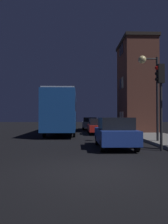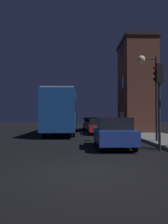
{
  "view_description": "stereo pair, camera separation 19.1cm",
  "coord_description": "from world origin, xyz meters",
  "px_view_note": "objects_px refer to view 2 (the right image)",
  "views": [
    {
      "loc": [
        -0.43,
        -6.46,
        1.61
      ],
      "look_at": [
        0.16,
        13.14,
        2.03
      ],
      "focal_mm": 35.0,
      "sensor_mm": 36.0,
      "label": 1
    },
    {
      "loc": [
        -0.24,
        -6.47,
        1.61
      ],
      "look_at": [
        0.16,
        13.14,
        2.03
      ],
      "focal_mm": 35.0,
      "sensor_mm": 36.0,
      "label": 2
    }
  ],
  "objects_px": {
    "bus": "(63,110)",
    "car_far_lane": "(90,123)",
    "car_near_lane": "(113,133)",
    "streetlamp": "(149,78)",
    "car_mid_lane": "(98,126)",
    "traffic_light": "(159,88)"
  },
  "relations": [
    {
      "from": "streetlamp",
      "to": "car_far_lane",
      "type": "height_order",
      "value": "streetlamp"
    },
    {
      "from": "car_far_lane",
      "to": "bus",
      "type": "bearing_deg",
      "value": -114.4
    },
    {
      "from": "streetlamp",
      "to": "car_mid_lane",
      "type": "height_order",
      "value": "streetlamp"
    },
    {
      "from": "bus",
      "to": "car_far_lane",
      "type": "relative_size",
      "value": 2.69
    },
    {
      "from": "traffic_light",
      "to": "car_near_lane",
      "type": "xyz_separation_m",
      "value": [
        -1.99,
        0.99,
        -2.16
      ]
    },
    {
      "from": "car_mid_lane",
      "to": "car_far_lane",
      "type": "bearing_deg",
      "value": 92.63
    },
    {
      "from": "streetlamp",
      "to": "car_mid_lane",
      "type": "relative_size",
      "value": 1.28
    },
    {
      "from": "streetlamp",
      "to": "car_far_lane",
      "type": "xyz_separation_m",
      "value": [
        -2.8,
        14.65,
        -3.14
      ]
    },
    {
      "from": "traffic_light",
      "to": "bus",
      "type": "bearing_deg",
      "value": 116.22
    },
    {
      "from": "car_far_lane",
      "to": "car_near_lane",
      "type": "bearing_deg",
      "value": -88.6
    },
    {
      "from": "bus",
      "to": "car_mid_lane",
      "type": "relative_size",
      "value": 2.96
    },
    {
      "from": "traffic_light",
      "to": "car_near_lane",
      "type": "height_order",
      "value": "traffic_light"
    },
    {
      "from": "bus",
      "to": "car_far_lane",
      "type": "distance_m",
      "value": 7.3
    },
    {
      "from": "car_mid_lane",
      "to": "bus",
      "type": "bearing_deg",
      "value": 162.62
    },
    {
      "from": "streetlamp",
      "to": "traffic_light",
      "type": "height_order",
      "value": "streetlamp"
    },
    {
      "from": "car_near_lane",
      "to": "car_mid_lane",
      "type": "height_order",
      "value": "car_near_lane"
    },
    {
      "from": "streetlamp",
      "to": "bus",
      "type": "height_order",
      "value": "streetlamp"
    },
    {
      "from": "traffic_light",
      "to": "car_near_lane",
      "type": "distance_m",
      "value": 3.1
    },
    {
      "from": "bus",
      "to": "car_near_lane",
      "type": "relative_size",
      "value": 3.06
    },
    {
      "from": "bus",
      "to": "car_mid_lane",
      "type": "xyz_separation_m",
      "value": [
        3.3,
        -1.03,
        -1.5
      ]
    },
    {
      "from": "streetlamp",
      "to": "car_mid_lane",
      "type": "xyz_separation_m",
      "value": [
        -2.45,
        7.1,
        -3.19
      ]
    },
    {
      "from": "streetlamp",
      "to": "car_near_lane",
      "type": "relative_size",
      "value": 1.32
    }
  ]
}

